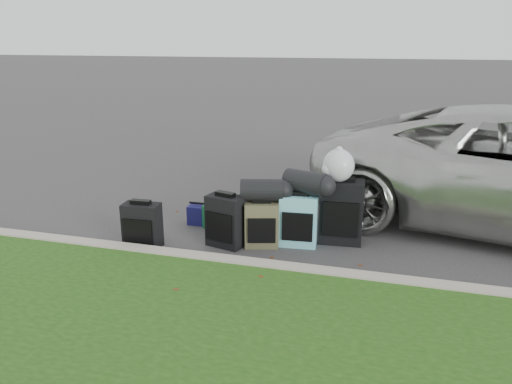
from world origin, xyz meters
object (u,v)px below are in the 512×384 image
(suitcase_large_black_right, at_px, (341,212))
(suitcase_teal, at_px, (299,220))
(suitcase_olive, at_px, (262,224))
(tote_navy, at_px, (198,215))
(suitcase_large_black_left, at_px, (226,221))
(suitcase_small_black, at_px, (142,226))
(tote_green, at_px, (214,216))

(suitcase_large_black_right, bearing_deg, suitcase_teal, -157.70)
(suitcase_olive, height_order, tote_navy, suitcase_olive)
(suitcase_olive, bearing_deg, suitcase_large_black_left, 178.12)
(suitcase_small_black, relative_size, suitcase_olive, 0.99)
(suitcase_small_black, relative_size, tote_green, 1.78)
(tote_green, xyz_separation_m, tote_navy, (-0.26, 0.03, -0.03))
(suitcase_large_black_left, bearing_deg, tote_green, 136.64)
(suitcase_teal, relative_size, tote_navy, 2.47)
(suitcase_small_black, bearing_deg, suitcase_teal, 14.35)
(suitcase_large_black_left, bearing_deg, tote_navy, 150.32)
(tote_green, bearing_deg, suitcase_teal, -16.30)
(suitcase_teal, bearing_deg, suitcase_large_black_right, 21.10)
(suitcase_large_black_left, xyz_separation_m, suitcase_large_black_right, (1.35, 0.50, 0.08))
(suitcase_teal, distance_m, tote_green, 1.27)
(suitcase_teal, xyz_separation_m, suitcase_large_black_right, (0.49, 0.24, 0.08))
(suitcase_large_black_right, bearing_deg, suitcase_small_black, -164.32)
(suitcase_small_black, xyz_separation_m, tote_navy, (0.34, 0.92, -0.15))
(suitcase_small_black, bearing_deg, suitcase_large_black_right, 16.24)
(suitcase_olive, bearing_deg, suitcase_small_black, -178.80)
(suitcase_large_black_left, distance_m, suitcase_olive, 0.44)
(tote_navy, bearing_deg, suitcase_large_black_left, -44.66)
(suitcase_large_black_left, distance_m, suitcase_teal, 0.89)
(suitcase_olive, distance_m, tote_green, 0.92)
(tote_navy, bearing_deg, suitcase_small_black, -111.00)
(tote_navy, bearing_deg, suitcase_olive, -25.89)
(suitcase_olive, bearing_deg, tote_navy, 138.86)
(tote_navy, bearing_deg, suitcase_large_black_right, -3.53)
(suitcase_olive, height_order, tote_green, suitcase_olive)
(suitcase_teal, height_order, tote_navy, suitcase_teal)
(suitcase_large_black_left, height_order, suitcase_olive, suitcase_large_black_left)
(suitcase_small_black, relative_size, suitcase_large_black_left, 0.87)
(suitcase_large_black_right, bearing_deg, suitcase_olive, -160.69)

